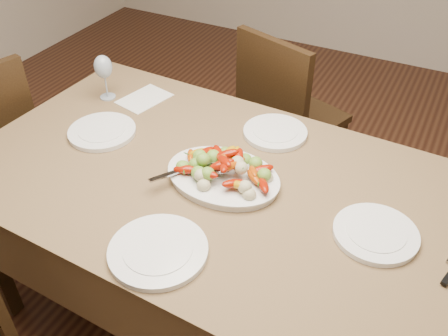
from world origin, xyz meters
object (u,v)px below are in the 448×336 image
plate_near (158,251)px  wine_glass (105,76)px  plate_right (376,234)px  dining_table (224,258)px  serving_platter (223,178)px  chair_far (294,117)px  plate_left (102,132)px  plate_far (275,133)px

plate_near → wine_glass: 0.94m
plate_right → wine_glass: size_ratio=1.23×
plate_right → dining_table: bearing=178.4°
dining_table → serving_platter: size_ratio=4.76×
chair_far → plate_near: 1.33m
plate_left → plate_near: bearing=-38.2°
serving_platter → plate_near: 0.38m
serving_platter → wine_glass: (-0.70, 0.27, 0.09)m
chair_far → wine_glass: bearing=65.5°
plate_far → dining_table: bearing=-96.8°
dining_table → plate_left: plate_left is taller
wine_glass → plate_near: bearing=-43.5°
serving_platter → plate_left: size_ratio=1.50×
chair_far → plate_left: chair_far is taller
plate_left → plate_far: bearing=26.8°
serving_platter → plate_left: serving_platter is taller
dining_table → serving_platter: 0.39m
chair_far → plate_right: size_ratio=3.76×
dining_table → plate_far: (0.04, 0.35, 0.39)m
dining_table → serving_platter: (-0.01, 0.01, 0.39)m
dining_table → wine_glass: bearing=158.4°
plate_near → dining_table: bearing=86.7°
plate_far → plate_right: bearing=-37.2°
plate_left → plate_near: same height
dining_table → serving_platter: serving_platter is taller
chair_far → plate_far: 0.66m
dining_table → plate_near: (-0.02, -0.37, 0.39)m
chair_far → plate_near: size_ratio=3.30×
dining_table → plate_right: size_ratio=7.28×
chair_far → wine_glass: size_ratio=4.64×
chair_far → serving_platter: size_ratio=2.46×
chair_far → plate_far: chair_far is taller
serving_platter → plate_near: (-0.01, -0.38, -0.00)m
chair_far → plate_far: bearing=121.0°
plate_left → plate_near: size_ratio=0.89×
dining_table → serving_platter: bearing=138.2°
plate_left → plate_near: 0.67m
dining_table → plate_far: 0.52m
plate_right → plate_near: (-0.54, -0.35, 0.00)m
plate_near → serving_platter: bearing=87.8°
plate_far → wine_glass: bearing=-174.8°
serving_platter → wine_glass: bearing=158.7°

